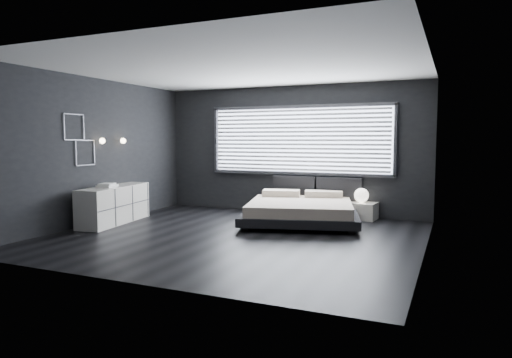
% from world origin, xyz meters
% --- Properties ---
extents(room, '(6.04, 6.00, 2.80)m').
position_xyz_m(room, '(0.00, 0.00, 1.40)').
color(room, black).
rests_on(room, ground).
extents(window, '(4.14, 0.09, 1.52)m').
position_xyz_m(window, '(0.20, 2.70, 1.61)').
color(window, white).
rests_on(window, ground).
extents(headboard, '(1.96, 0.16, 0.52)m').
position_xyz_m(headboard, '(0.63, 2.64, 0.57)').
color(headboard, black).
rests_on(headboard, ground).
extents(sconce_near, '(0.18, 0.11, 0.11)m').
position_xyz_m(sconce_near, '(-2.88, 0.05, 1.60)').
color(sconce_near, silver).
rests_on(sconce_near, ground).
extents(sconce_far, '(0.18, 0.11, 0.11)m').
position_xyz_m(sconce_far, '(-2.88, 0.65, 1.60)').
color(sconce_far, silver).
rests_on(sconce_far, ground).
extents(wall_art_upper, '(0.01, 0.48, 0.48)m').
position_xyz_m(wall_art_upper, '(-2.98, -0.55, 1.85)').
color(wall_art_upper, '#47474C').
rests_on(wall_art_upper, ground).
extents(wall_art_lower, '(0.01, 0.48, 0.48)m').
position_xyz_m(wall_art_lower, '(-2.98, -0.30, 1.38)').
color(wall_art_lower, '#47474C').
rests_on(wall_art_lower, ground).
extents(bed, '(2.63, 2.56, 0.56)m').
position_xyz_m(bed, '(0.62, 1.59, 0.26)').
color(bed, black).
rests_on(bed, ground).
extents(nightstand, '(0.64, 0.55, 0.35)m').
position_xyz_m(nightstand, '(1.63, 2.50, 0.17)').
color(nightstand, white).
rests_on(nightstand, ground).
extents(orb_lamp, '(0.29, 0.29, 0.29)m').
position_xyz_m(orb_lamp, '(1.62, 2.51, 0.49)').
color(orb_lamp, white).
rests_on(orb_lamp, nightstand).
extents(dresser, '(0.75, 1.86, 0.72)m').
position_xyz_m(dresser, '(-2.70, 0.14, 0.36)').
color(dresser, white).
rests_on(dresser, ground).
extents(book_stack, '(0.34, 0.41, 0.07)m').
position_xyz_m(book_stack, '(-2.69, -0.06, 0.76)').
color(book_stack, silver).
rests_on(book_stack, dresser).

